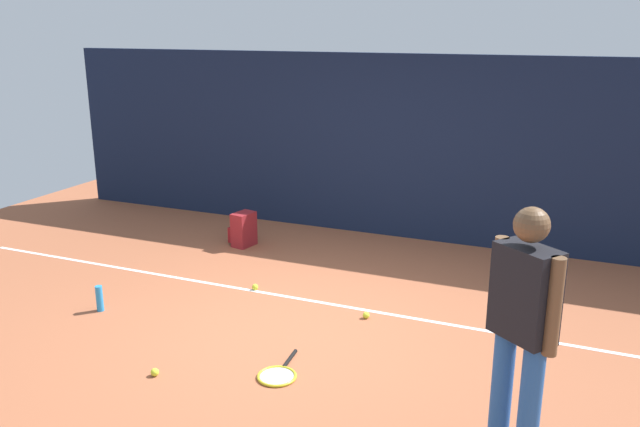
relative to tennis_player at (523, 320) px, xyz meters
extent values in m
plane|color=#9E5638|center=(-2.05, 1.21, -0.97)|extent=(12.00, 12.00, 0.00)
cube|color=#141E38|center=(-2.05, 4.21, 0.23)|extent=(10.00, 0.10, 2.40)
cube|color=white|center=(-2.05, 1.76, -0.96)|extent=(9.00, 0.05, 0.00)
cylinder|color=#2659A5|center=(0.10, -0.07, -0.54)|extent=(0.14, 0.14, 0.85)
cylinder|color=#2659A5|center=(-0.10, 0.07, -0.54)|extent=(0.14, 0.14, 0.85)
cube|color=black|center=(0.00, 0.00, 0.18)|extent=(0.45, 0.41, 0.60)
sphere|color=brown|center=(0.00, 0.00, 0.62)|extent=(0.22, 0.22, 0.22)
cylinder|color=brown|center=(0.18, -0.13, 0.17)|extent=(0.09, 0.09, 0.62)
cylinder|color=brown|center=(-0.18, 0.13, 0.17)|extent=(0.09, 0.09, 0.62)
cylinder|color=black|center=(-1.89, 0.56, -0.95)|extent=(0.06, 0.30, 0.03)
torus|color=gold|center=(-1.86, 0.26, -0.95)|extent=(0.35, 0.35, 0.02)
cylinder|color=#B2B2B2|center=(-1.86, 0.26, -0.95)|extent=(0.30, 0.30, 0.00)
cube|color=maroon|center=(-3.70, 3.03, -0.75)|extent=(0.25, 0.33, 0.44)
cube|color=maroon|center=(-3.84, 3.06, -0.83)|extent=(0.12, 0.23, 0.20)
sphere|color=#CCE033|center=(-2.79, -0.10, -0.93)|extent=(0.07, 0.07, 0.07)
sphere|color=#CCE033|center=(-2.88, 1.79, -0.93)|extent=(0.07, 0.07, 0.07)
sphere|color=#CCE033|center=(-1.55, 1.59, -0.93)|extent=(0.07, 0.07, 0.07)
cylinder|color=#268CD8|center=(-4.05, 0.73, -0.84)|extent=(0.07, 0.07, 0.26)
camera|label=1|loc=(0.26, -3.92, 1.77)|focal=36.53mm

